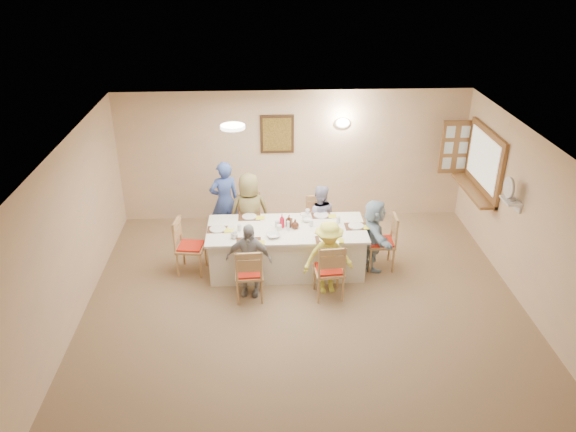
{
  "coord_description": "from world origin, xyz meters",
  "views": [
    {
      "loc": [
        -0.58,
        -6.39,
        4.95
      ],
      "look_at": [
        -0.2,
        1.4,
        1.05
      ],
      "focal_mm": 35.0,
      "sensor_mm": 36.0,
      "label": 1
    }
  ],
  "objects_px": {
    "desk_fan": "(511,192)",
    "chair_front_left": "(249,272)",
    "chair_right_end": "(381,241)",
    "condiment_ketchup": "(282,221)",
    "chair_back_left": "(250,222)",
    "caregiver": "(225,201)",
    "diner_front_right": "(328,258)",
    "chair_front_right": "(329,269)",
    "serving_hatch": "(485,162)",
    "chair_back_right": "(318,222)",
    "chair_left_end": "(191,246)",
    "dining_table": "(287,249)",
    "diner_front_left": "(249,260)",
    "diner_right_end": "(374,234)",
    "diner_back_left": "(250,213)",
    "diner_back_right": "(319,217)"
  },
  "relations": [
    {
      "from": "chair_back_left",
      "to": "diner_back_left",
      "type": "height_order",
      "value": "diner_back_left"
    },
    {
      "from": "chair_front_right",
      "to": "diner_front_left",
      "type": "bearing_deg",
      "value": -10.16
    },
    {
      "from": "chair_front_left",
      "to": "diner_right_end",
      "type": "relative_size",
      "value": 0.74
    },
    {
      "from": "chair_front_right",
      "to": "diner_back_left",
      "type": "xyz_separation_m",
      "value": [
        -1.2,
        1.48,
        0.24
      ]
    },
    {
      "from": "chair_left_end",
      "to": "diner_front_left",
      "type": "distance_m",
      "value": 1.17
    },
    {
      "from": "desk_fan",
      "to": "caregiver",
      "type": "height_order",
      "value": "desk_fan"
    },
    {
      "from": "chair_front_right",
      "to": "chair_back_right",
      "type": "bearing_deg",
      "value": -94.45
    },
    {
      "from": "caregiver",
      "to": "chair_back_left",
      "type": "bearing_deg",
      "value": 123.26
    },
    {
      "from": "chair_back_left",
      "to": "chair_left_end",
      "type": "distance_m",
      "value": 1.24
    },
    {
      "from": "condiment_ketchup",
      "to": "chair_front_right",
      "type": "bearing_deg",
      "value": -51.18
    },
    {
      "from": "chair_right_end",
      "to": "condiment_ketchup",
      "type": "xyz_separation_m",
      "value": [
        -1.62,
        0.03,
        0.4
      ]
    },
    {
      "from": "chair_left_end",
      "to": "diner_back_left",
      "type": "height_order",
      "value": "diner_back_left"
    },
    {
      "from": "serving_hatch",
      "to": "diner_back_left",
      "type": "height_order",
      "value": "serving_hatch"
    },
    {
      "from": "dining_table",
      "to": "diner_front_right",
      "type": "relative_size",
      "value": 2.13
    },
    {
      "from": "chair_left_end",
      "to": "condiment_ketchup",
      "type": "height_order",
      "value": "condiment_ketchup"
    },
    {
      "from": "diner_back_left",
      "to": "caregiver",
      "type": "relative_size",
      "value": 0.97
    },
    {
      "from": "caregiver",
      "to": "condiment_ketchup",
      "type": "height_order",
      "value": "caregiver"
    },
    {
      "from": "diner_back_right",
      "to": "caregiver",
      "type": "distance_m",
      "value": 1.72
    },
    {
      "from": "dining_table",
      "to": "caregiver",
      "type": "height_order",
      "value": "caregiver"
    },
    {
      "from": "dining_table",
      "to": "chair_front_right",
      "type": "height_order",
      "value": "chair_front_right"
    },
    {
      "from": "desk_fan",
      "to": "chair_front_left",
      "type": "relative_size",
      "value": 0.33
    },
    {
      "from": "serving_hatch",
      "to": "chair_front_left",
      "type": "distance_m",
      "value": 4.48
    },
    {
      "from": "chair_back_left",
      "to": "condiment_ketchup",
      "type": "xyz_separation_m",
      "value": [
        0.53,
        -0.77,
        0.4
      ]
    },
    {
      "from": "serving_hatch",
      "to": "chair_back_right",
      "type": "distance_m",
      "value": 3.02
    },
    {
      "from": "desk_fan",
      "to": "chair_back_right",
      "type": "height_order",
      "value": "desk_fan"
    },
    {
      "from": "chair_front_right",
      "to": "diner_front_right",
      "type": "xyz_separation_m",
      "value": [
        0.0,
        0.12,
        0.13
      ]
    },
    {
      "from": "diner_front_left",
      "to": "diner_right_end",
      "type": "relative_size",
      "value": 0.98
    },
    {
      "from": "diner_front_left",
      "to": "caregiver",
      "type": "height_order",
      "value": "caregiver"
    },
    {
      "from": "diner_front_right",
      "to": "chair_front_right",
      "type": "bearing_deg",
      "value": -97.81
    },
    {
      "from": "diner_front_right",
      "to": "caregiver",
      "type": "relative_size",
      "value": 0.81
    },
    {
      "from": "chair_front_left",
      "to": "chair_left_end",
      "type": "relative_size",
      "value": 0.96
    },
    {
      "from": "chair_right_end",
      "to": "caregiver",
      "type": "distance_m",
      "value": 2.86
    },
    {
      "from": "serving_hatch",
      "to": "chair_back_right",
      "type": "height_order",
      "value": "serving_hatch"
    },
    {
      "from": "diner_back_right",
      "to": "chair_left_end",
      "type": "bearing_deg",
      "value": 24.02
    },
    {
      "from": "diner_back_left",
      "to": "condiment_ketchup",
      "type": "height_order",
      "value": "diner_back_left"
    },
    {
      "from": "chair_front_left",
      "to": "dining_table",
      "type": "bearing_deg",
      "value": -129.22
    },
    {
      "from": "diner_right_end",
      "to": "diner_back_right",
      "type": "bearing_deg",
      "value": 47.63
    },
    {
      "from": "chair_back_left",
      "to": "chair_left_end",
      "type": "xyz_separation_m",
      "value": [
        -0.95,
        -0.8,
        -0.0
      ]
    },
    {
      "from": "diner_front_right",
      "to": "diner_right_end",
      "type": "height_order",
      "value": "diner_right_end"
    },
    {
      "from": "diner_back_left",
      "to": "chair_left_end",
      "type": "bearing_deg",
      "value": 26.55
    },
    {
      "from": "chair_right_end",
      "to": "diner_back_right",
      "type": "distance_m",
      "value": 1.17
    },
    {
      "from": "chair_right_end",
      "to": "desk_fan",
      "type": "bearing_deg",
      "value": 76.02
    },
    {
      "from": "dining_table",
      "to": "diner_front_right",
      "type": "distance_m",
      "value": 0.93
    },
    {
      "from": "desk_fan",
      "to": "chair_back_left",
      "type": "distance_m",
      "value": 4.26
    },
    {
      "from": "diner_front_right",
      "to": "chair_back_right",
      "type": "bearing_deg",
      "value": 82.19
    },
    {
      "from": "chair_right_end",
      "to": "condiment_ketchup",
      "type": "bearing_deg",
      "value": -89.5
    },
    {
      "from": "desk_fan",
      "to": "diner_front_left",
      "type": "height_order",
      "value": "desk_fan"
    },
    {
      "from": "dining_table",
      "to": "desk_fan",
      "type": "bearing_deg",
      "value": -8.51
    },
    {
      "from": "diner_right_end",
      "to": "caregiver",
      "type": "bearing_deg",
      "value": 62.33
    },
    {
      "from": "serving_hatch",
      "to": "diner_right_end",
      "type": "distance_m",
      "value": 2.36
    }
  ]
}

